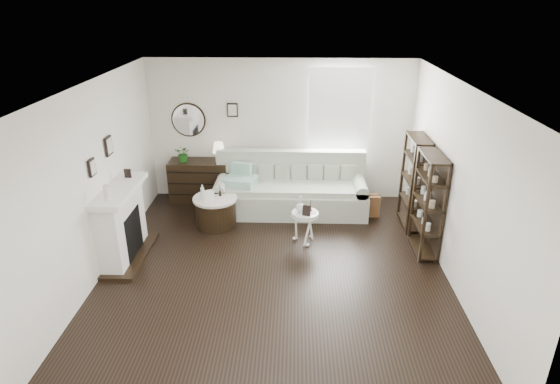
{
  "coord_description": "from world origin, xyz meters",
  "views": [
    {
      "loc": [
        0.28,
        -5.92,
        3.8
      ],
      "look_at": [
        0.06,
        0.8,
        0.91
      ],
      "focal_mm": 30.0,
      "sensor_mm": 36.0,
      "label": 1
    }
  ],
  "objects_px": {
    "drum_table": "(216,211)",
    "dresser": "(202,181)",
    "sofa": "(290,192)",
    "pedestal_table": "(305,215)"
  },
  "relations": [
    {
      "from": "sofa",
      "to": "drum_table",
      "type": "relative_size",
      "value": 3.63
    },
    {
      "from": "pedestal_table",
      "to": "dresser",
      "type": "bearing_deg",
      "value": 140.84
    },
    {
      "from": "sofa",
      "to": "dresser",
      "type": "xyz_separation_m",
      "value": [
        -1.73,
        0.38,
        0.05
      ]
    },
    {
      "from": "dresser",
      "to": "pedestal_table",
      "type": "relative_size",
      "value": 2.3
    },
    {
      "from": "drum_table",
      "to": "dresser",
      "type": "bearing_deg",
      "value": 111.96
    },
    {
      "from": "dresser",
      "to": "pedestal_table",
      "type": "xyz_separation_m",
      "value": [
        1.98,
        -1.61,
        0.08
      ]
    },
    {
      "from": "sofa",
      "to": "dresser",
      "type": "height_order",
      "value": "sofa"
    },
    {
      "from": "drum_table",
      "to": "pedestal_table",
      "type": "distance_m",
      "value": 1.65
    },
    {
      "from": "drum_table",
      "to": "sofa",
      "type": "bearing_deg",
      "value": 27.9
    },
    {
      "from": "sofa",
      "to": "dresser",
      "type": "distance_m",
      "value": 1.77
    }
  ]
}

